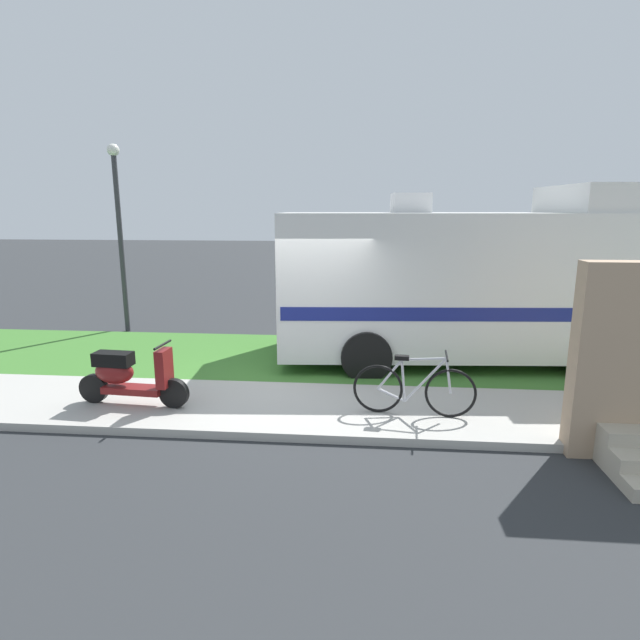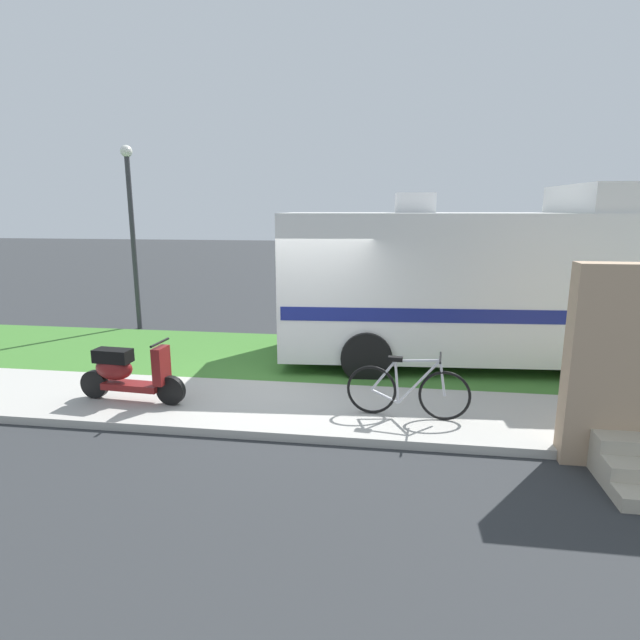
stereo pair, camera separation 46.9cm
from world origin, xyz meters
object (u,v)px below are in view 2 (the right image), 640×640
Objects in this scene: bottle_green at (635,407)px; scooter at (127,372)px; pickup_truck_near at (432,282)px; street_lamp_post at (132,221)px; bicycle at (407,390)px; motorhome_rv at (473,282)px.

scooter is at bearing -175.83° from bottle_green.
pickup_truck_near reaches higher than scooter.
street_lamp_post is (-2.41, 4.99, 2.11)m from scooter.
scooter is 0.39× the size of street_lamp_post.
pickup_truck_near is (0.84, 7.62, 0.48)m from bicycle.
motorhome_rv reaches higher than bicycle.
bottle_green is at bearing -71.42° from pickup_truck_near.
bicycle is 7.68m from pickup_truck_near.
pickup_truck_near is (5.02, 7.61, 0.41)m from scooter.
bicycle is 0.38× the size of street_lamp_post.
pickup_truck_near is at bearing 95.42° from motorhome_rv.
street_lamp_post is at bearing 166.55° from motorhome_rv.
motorhome_rv reaches higher than pickup_truck_near.
pickup_truck_near reaches higher than bicycle.
pickup_truck_near is at bearing 108.58° from bottle_green.
motorhome_rv reaches higher than scooter.
pickup_truck_near is 21.76× the size of bottle_green.
street_lamp_post is (-9.81, 4.45, 2.46)m from bottle_green.
scooter is at bearing 179.78° from bicycle.
street_lamp_post reaches higher than motorhome_rv.
pickup_truck_near is 8.06m from street_lamp_post.
bicycle is at bearing -0.22° from scooter.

